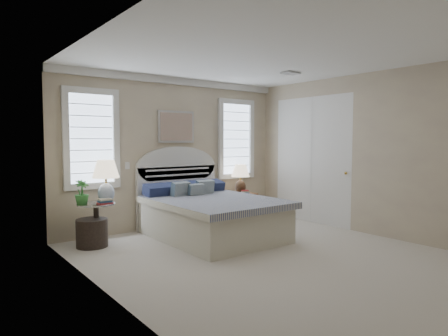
% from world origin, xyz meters
% --- Properties ---
extents(floor, '(4.50, 5.00, 0.01)m').
position_xyz_m(floor, '(0.00, 0.00, 0.00)').
color(floor, beige).
rests_on(floor, ground).
extents(ceiling, '(4.50, 5.00, 0.01)m').
position_xyz_m(ceiling, '(0.00, 0.00, 2.70)').
color(ceiling, white).
rests_on(ceiling, wall_back).
extents(wall_back, '(4.50, 0.02, 2.70)m').
position_xyz_m(wall_back, '(0.00, 2.50, 1.35)').
color(wall_back, '#C4B693').
rests_on(wall_back, floor).
extents(wall_left, '(0.02, 5.00, 2.70)m').
position_xyz_m(wall_left, '(-2.25, 0.00, 1.35)').
color(wall_left, '#C4B693').
rests_on(wall_left, floor).
extents(wall_right, '(0.02, 5.00, 2.70)m').
position_xyz_m(wall_right, '(2.25, 0.00, 1.35)').
color(wall_right, '#C4B693').
rests_on(wall_right, floor).
extents(crown_molding, '(4.50, 0.08, 0.12)m').
position_xyz_m(crown_molding, '(0.00, 2.46, 2.64)').
color(crown_molding, silver).
rests_on(crown_molding, wall_back).
extents(hvac_vent, '(0.30, 0.20, 0.02)m').
position_xyz_m(hvac_vent, '(1.20, 0.80, 2.68)').
color(hvac_vent, '#B2B2B2').
rests_on(hvac_vent, ceiling).
extents(switch_plate, '(0.08, 0.01, 0.12)m').
position_xyz_m(switch_plate, '(-0.95, 2.48, 1.15)').
color(switch_plate, silver).
rests_on(switch_plate, wall_back).
extents(window_left, '(0.90, 0.06, 1.60)m').
position_xyz_m(window_left, '(-1.55, 2.48, 1.60)').
color(window_left, '#C9DFFF').
rests_on(window_left, wall_back).
extents(window_right, '(0.90, 0.06, 1.60)m').
position_xyz_m(window_right, '(1.40, 2.48, 1.60)').
color(window_right, '#C9DFFF').
rests_on(window_right, wall_back).
extents(painting, '(0.74, 0.04, 0.58)m').
position_xyz_m(painting, '(0.00, 2.46, 1.82)').
color(painting, silver).
rests_on(painting, wall_back).
extents(closet_door, '(0.02, 1.80, 2.40)m').
position_xyz_m(closet_door, '(2.23, 1.20, 1.20)').
color(closet_door, silver).
rests_on(closet_door, floor).
extents(bed, '(1.72, 2.28, 1.47)m').
position_xyz_m(bed, '(0.00, 1.46, 0.39)').
color(bed, beige).
rests_on(bed, floor).
extents(side_table_left, '(0.56, 0.56, 0.63)m').
position_xyz_m(side_table_left, '(-1.65, 2.05, 0.39)').
color(side_table_left, black).
rests_on(side_table_left, floor).
extents(nightstand_right, '(0.50, 0.40, 0.53)m').
position_xyz_m(nightstand_right, '(1.30, 2.15, 0.39)').
color(nightstand_right, brown).
rests_on(nightstand_right, floor).
extents(floor_pot, '(0.57, 0.57, 0.41)m').
position_xyz_m(floor_pot, '(-1.75, 1.97, 0.21)').
color(floor_pot, black).
rests_on(floor_pot, floor).
extents(lamp_left, '(0.53, 0.53, 0.66)m').
position_xyz_m(lamp_left, '(-1.50, 2.02, 1.03)').
color(lamp_left, silver).
rests_on(lamp_left, side_table_left).
extents(lamp_right, '(0.45, 0.45, 0.58)m').
position_xyz_m(lamp_right, '(1.27, 2.16, 0.88)').
color(lamp_right, black).
rests_on(lamp_right, nightstand_right).
extents(potted_plant, '(0.25, 0.25, 0.37)m').
position_xyz_m(potted_plant, '(-1.87, 2.02, 0.81)').
color(potted_plant, '#2D722F').
rests_on(potted_plant, side_table_left).
extents(books_left, '(0.22, 0.17, 0.08)m').
position_xyz_m(books_left, '(-1.57, 1.89, 0.67)').
color(books_left, '#A82A2B').
rests_on(books_left, side_table_left).
extents(books_right, '(0.18, 0.15, 0.08)m').
position_xyz_m(books_right, '(1.25, 2.00, 0.57)').
color(books_right, '#A82A2B').
rests_on(books_right, nightstand_right).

